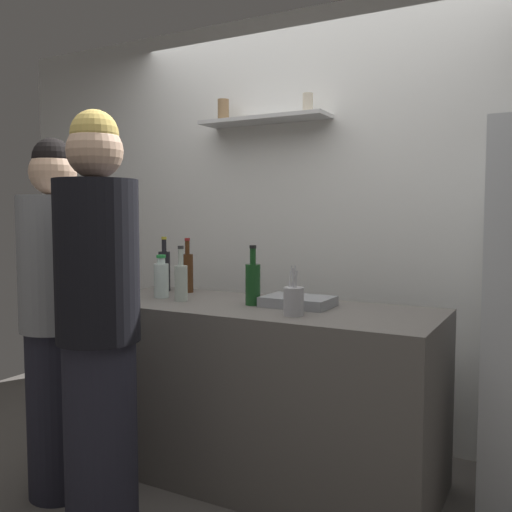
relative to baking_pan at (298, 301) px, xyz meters
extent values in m
cube|color=white|center=(-0.19, 0.70, 0.38)|extent=(4.80, 0.10, 2.60)
cube|color=silver|center=(-0.48, 0.54, 1.02)|extent=(0.83, 0.22, 0.02)
cylinder|color=olive|center=(-0.77, 0.54, 1.10)|extent=(0.07, 0.07, 0.14)
cylinder|color=beige|center=(-0.19, 0.54, 1.09)|extent=(0.06, 0.06, 0.12)
cube|color=#66605B|center=(-0.21, -0.06, -0.47)|extent=(1.84, 0.72, 0.89)
cube|color=gray|center=(0.00, 0.00, 0.00)|extent=(0.34, 0.24, 0.05)
cylinder|color=#B2B2B7|center=(0.08, -0.24, 0.04)|extent=(0.09, 0.09, 0.13)
cylinder|color=silver|center=(0.06, -0.24, 0.10)|extent=(0.01, 0.04, 0.16)
cylinder|color=silver|center=(0.09, -0.23, 0.10)|extent=(0.03, 0.02, 0.17)
cylinder|color=silver|center=(0.08, -0.24, 0.11)|extent=(0.03, 0.01, 0.19)
cylinder|color=silver|center=(0.10, -0.24, 0.10)|extent=(0.01, 0.01, 0.17)
cylinder|color=silver|center=(0.09, -0.24, 0.11)|extent=(0.01, 0.01, 0.19)
cylinder|color=silver|center=(0.07, -0.22, 0.11)|extent=(0.03, 0.03, 0.19)
cylinder|color=silver|center=(0.07, -0.23, 0.10)|extent=(0.02, 0.02, 0.17)
cylinder|color=silver|center=(0.10, -0.24, 0.10)|extent=(0.02, 0.03, 0.18)
cylinder|color=black|center=(-0.94, 0.13, 0.09)|extent=(0.07, 0.07, 0.24)
cylinder|color=black|center=(-0.94, 0.13, 0.25)|extent=(0.03, 0.03, 0.07)
cylinder|color=gold|center=(-0.94, 0.13, 0.29)|extent=(0.03, 0.03, 0.02)
cylinder|color=#B2BFB2|center=(-0.62, -0.14, 0.07)|extent=(0.07, 0.07, 0.19)
cylinder|color=#B2BFB2|center=(-0.62, -0.14, 0.21)|extent=(0.03, 0.03, 0.09)
cylinder|color=#333333|center=(-0.62, -0.14, 0.26)|extent=(0.03, 0.03, 0.02)
cylinder|color=#19471E|center=(-0.22, -0.07, 0.08)|extent=(0.08, 0.08, 0.21)
cylinder|color=#19471E|center=(-0.22, -0.07, 0.22)|extent=(0.03, 0.03, 0.08)
cylinder|color=black|center=(-0.22, -0.07, 0.27)|extent=(0.04, 0.04, 0.02)
cylinder|color=#472814|center=(-0.78, 0.15, 0.09)|extent=(0.07, 0.07, 0.23)
cylinder|color=#472814|center=(-0.78, 0.15, 0.24)|extent=(0.03, 0.03, 0.08)
cylinder|color=maroon|center=(-0.78, 0.15, 0.29)|extent=(0.03, 0.03, 0.02)
cylinder|color=silver|center=(-0.79, -0.09, 0.07)|extent=(0.08, 0.08, 0.19)
cylinder|color=silver|center=(-0.79, -0.09, 0.18)|extent=(0.04, 0.04, 0.03)
cylinder|color=#268C3F|center=(-0.79, -0.09, 0.20)|extent=(0.05, 0.05, 0.02)
cylinder|color=#262633|center=(-0.51, -0.85, -0.50)|extent=(0.30, 0.30, 0.84)
cylinder|color=black|center=(-0.51, -0.85, 0.25)|extent=(0.34, 0.34, 0.66)
sphere|color=#D8AD8C|center=(-0.51, -0.85, 0.69)|extent=(0.23, 0.23, 0.23)
sphere|color=#D8B759|center=(-0.51, -0.85, 0.76)|extent=(0.19, 0.19, 0.19)
cylinder|color=#262633|center=(-0.95, -0.68, -0.52)|extent=(0.30, 0.30, 0.81)
cylinder|color=gray|center=(-0.95, -0.68, 0.20)|extent=(0.34, 0.34, 0.64)
sphere|color=#D8AD8C|center=(-0.95, -0.68, 0.63)|extent=(0.22, 0.22, 0.22)
sphere|color=black|center=(-0.95, -0.68, 0.70)|extent=(0.19, 0.19, 0.19)
camera|label=1|loc=(1.14, -2.53, 0.44)|focal=39.05mm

